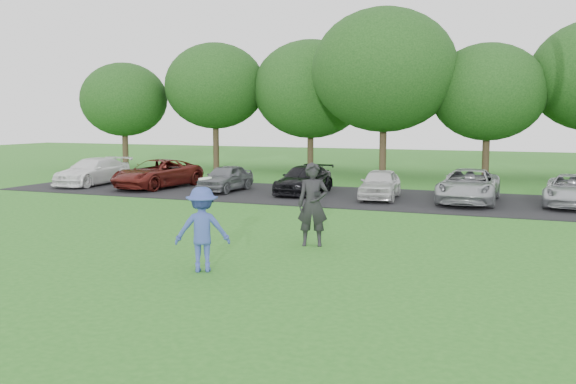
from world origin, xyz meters
name	(u,v)px	position (x,y,z in m)	size (l,w,h in m)	color
ground	(222,277)	(0.00, 0.00, 0.00)	(100.00, 100.00, 0.00)	#286E1F
parking_lot	(380,198)	(0.00, 13.00, 0.01)	(32.00, 6.50, 0.03)	black
frisbee_player	(202,229)	(-0.57, 0.26, 0.87)	(1.29, 1.07, 1.94)	#384B9F
camera_bystander	(313,205)	(0.63, 3.55, 1.02)	(0.85, 0.67, 2.03)	black
parked_cars	(347,182)	(-1.31, 12.98, 0.61)	(28.22, 4.87, 1.24)	white
tree_row	(457,81)	(1.51, 22.76, 4.91)	(42.39, 9.85, 8.64)	#38281C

